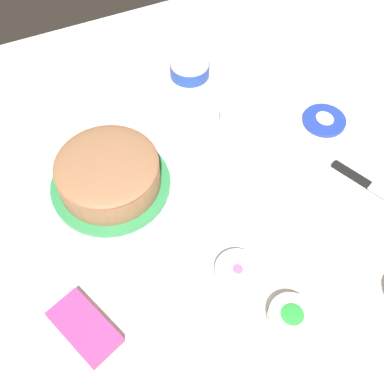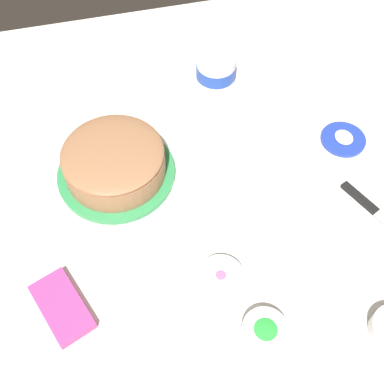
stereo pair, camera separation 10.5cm
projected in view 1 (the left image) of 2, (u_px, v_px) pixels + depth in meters
The scene contains 10 objects.
ground_plane at pixel (237, 209), 1.06m from camera, with size 1.54×1.54×0.00m, color silver.
frosted_cake at pixel (109, 175), 1.06m from camera, with size 0.27×0.27×0.09m.
frosting_tub at pixel (190, 67), 1.26m from camera, with size 0.10×0.10×0.08m.
frosting_tub_lid at pixel (324, 120), 1.20m from camera, with size 0.11×0.11×0.02m.
spreading_knife at pixel (370, 186), 1.09m from camera, with size 0.22×0.11×0.01m.
sprinkle_bowl_green at pixel (291, 317), 0.90m from camera, with size 0.09×0.09×0.04m.
sprinkle_bowl_pink at pixel (237, 272), 0.96m from camera, with size 0.09×0.09×0.04m.
sprinkle_bowl_rainbow at pixel (236, 116), 1.20m from camera, with size 0.08×0.08×0.03m.
candy_box_lower at pixel (84, 327), 0.90m from camera, with size 0.14×0.07×0.02m, color #E53D8E.
paper_napkin at pixel (205, 372), 0.86m from camera, with size 0.15×0.15×0.01m, color white.
Camera 1 is at (0.48, -0.32, 0.90)m, focal length 45.16 mm.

